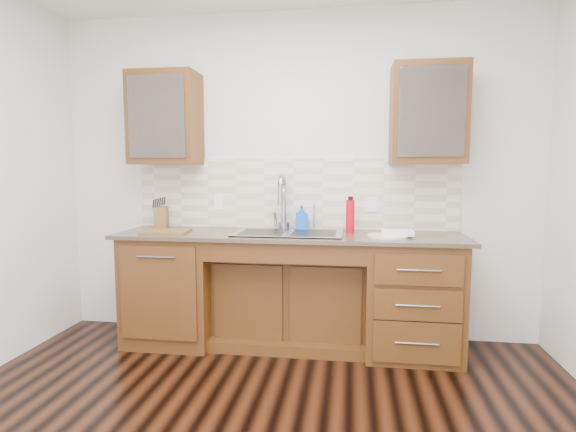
# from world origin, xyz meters

# --- Properties ---
(wall_back) EXTENTS (4.00, 0.10, 2.70)m
(wall_back) POSITION_xyz_m (0.00, 1.80, 1.35)
(wall_back) COLOR silver
(wall_back) RESTS_ON ground
(base_cabinet_left) EXTENTS (0.70, 0.62, 0.88)m
(base_cabinet_left) POSITION_xyz_m (-0.95, 1.44, 0.44)
(base_cabinet_left) COLOR #593014
(base_cabinet_left) RESTS_ON ground
(base_cabinet_center) EXTENTS (1.20, 0.44, 0.70)m
(base_cabinet_center) POSITION_xyz_m (0.00, 1.53, 0.35)
(base_cabinet_center) COLOR #593014
(base_cabinet_center) RESTS_ON ground
(base_cabinet_right) EXTENTS (0.70, 0.62, 0.88)m
(base_cabinet_right) POSITION_xyz_m (0.95, 1.44, 0.44)
(base_cabinet_right) COLOR #593014
(base_cabinet_right) RESTS_ON ground
(countertop) EXTENTS (2.70, 0.65, 0.03)m
(countertop) POSITION_xyz_m (0.00, 1.43, 0.90)
(countertop) COLOR #84705B
(countertop) RESTS_ON base_cabinet_left
(backsplash) EXTENTS (2.70, 0.02, 0.59)m
(backsplash) POSITION_xyz_m (0.00, 1.74, 1.21)
(backsplash) COLOR beige
(backsplash) RESTS_ON wall_back
(sink) EXTENTS (0.84, 0.46, 0.19)m
(sink) POSITION_xyz_m (0.00, 1.41, 0.83)
(sink) COLOR #9E9EA5
(sink) RESTS_ON countertop
(faucet) EXTENTS (0.04, 0.04, 0.40)m
(faucet) POSITION_xyz_m (-0.07, 1.64, 1.11)
(faucet) COLOR #999993
(faucet) RESTS_ON countertop
(filter_tap) EXTENTS (0.02, 0.02, 0.24)m
(filter_tap) POSITION_xyz_m (0.18, 1.65, 1.03)
(filter_tap) COLOR #999993
(filter_tap) RESTS_ON countertop
(upper_cabinet_left) EXTENTS (0.55, 0.34, 0.75)m
(upper_cabinet_left) POSITION_xyz_m (-1.05, 1.58, 1.83)
(upper_cabinet_left) COLOR #593014
(upper_cabinet_left) RESTS_ON wall_back
(upper_cabinet_right) EXTENTS (0.55, 0.34, 0.75)m
(upper_cabinet_right) POSITION_xyz_m (1.05, 1.58, 1.83)
(upper_cabinet_right) COLOR #593014
(upper_cabinet_right) RESTS_ON wall_back
(outlet_left) EXTENTS (0.08, 0.01, 0.12)m
(outlet_left) POSITION_xyz_m (-0.65, 1.73, 1.12)
(outlet_left) COLOR white
(outlet_left) RESTS_ON backsplash
(outlet_right) EXTENTS (0.08, 0.01, 0.12)m
(outlet_right) POSITION_xyz_m (0.65, 1.73, 1.12)
(outlet_right) COLOR white
(outlet_right) RESTS_ON backsplash
(soap_bottle) EXTENTS (0.10, 0.10, 0.20)m
(soap_bottle) POSITION_xyz_m (0.08, 1.66, 1.01)
(soap_bottle) COLOR blue
(soap_bottle) RESTS_ON countertop
(water_bottle) EXTENTS (0.08, 0.08, 0.26)m
(water_bottle) POSITION_xyz_m (0.48, 1.57, 1.04)
(water_bottle) COLOR red
(water_bottle) RESTS_ON countertop
(plate) EXTENTS (0.37, 0.37, 0.02)m
(plate) POSITION_xyz_m (0.75, 1.35, 0.92)
(plate) COLOR silver
(plate) RESTS_ON countertop
(dish_towel) EXTENTS (0.23, 0.17, 0.04)m
(dish_towel) POSITION_xyz_m (0.83, 1.37, 0.94)
(dish_towel) COLOR white
(dish_towel) RESTS_ON plate
(knife_block) EXTENTS (0.14, 0.18, 0.18)m
(knife_block) POSITION_xyz_m (-1.13, 1.62, 1.00)
(knife_block) COLOR olive
(knife_block) RESTS_ON countertop
(cutting_board) EXTENTS (0.38, 0.28, 0.02)m
(cutting_board) POSITION_xyz_m (-0.97, 1.35, 0.92)
(cutting_board) COLOR olive
(cutting_board) RESTS_ON countertop
(cup_left_a) EXTENTS (0.17, 0.17, 0.11)m
(cup_left_a) POSITION_xyz_m (-1.13, 1.58, 1.78)
(cup_left_a) COLOR white
(cup_left_a) RESTS_ON upper_cabinet_left
(cup_left_b) EXTENTS (0.12, 0.12, 0.10)m
(cup_left_b) POSITION_xyz_m (-0.97, 1.58, 1.77)
(cup_left_b) COLOR silver
(cup_left_b) RESTS_ON upper_cabinet_left
(cup_right_a) EXTENTS (0.14, 0.14, 0.10)m
(cup_right_a) POSITION_xyz_m (0.92, 1.58, 1.77)
(cup_right_a) COLOR white
(cup_right_a) RESTS_ON upper_cabinet_right
(cup_right_b) EXTENTS (0.09, 0.09, 0.08)m
(cup_right_b) POSITION_xyz_m (1.19, 1.58, 1.77)
(cup_right_b) COLOR white
(cup_right_b) RESTS_ON upper_cabinet_right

